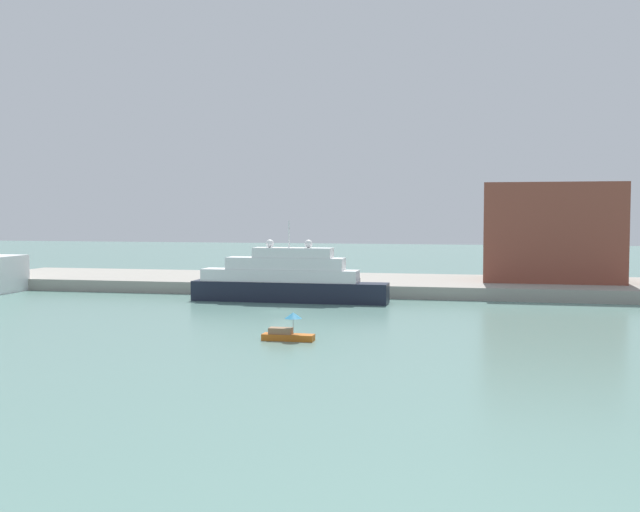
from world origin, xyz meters
TOP-DOWN VIEW (x-y plane):
  - ground at (0.00, 0.00)m, footprint 400.00×400.00m
  - quay_dock at (0.00, 27.18)m, footprint 110.00×22.36m
  - large_yacht at (-1.98, 9.91)m, footprint 26.02×3.58m
  - small_motorboat at (5.82, -19.60)m, footprint 4.78×1.56m
  - harbor_building at (32.95, 29.95)m, footprint 19.48×12.72m
  - parked_car at (-15.24, 22.17)m, footprint 3.94×1.78m
  - person_figure at (-11.06, 23.00)m, footprint 0.36×0.36m
  - mooring_bollard at (6.30, 17.78)m, footprint 0.49×0.49m

SIDE VIEW (x-z plane):
  - ground at x=0.00m, z-range 0.00..0.00m
  - small_motorboat at x=5.82m, z-range -0.47..2.12m
  - quay_dock at x=0.00m, z-range 0.00..1.73m
  - mooring_bollard at x=6.30m, z-range 1.73..2.62m
  - parked_car at x=-15.24m, z-range 1.62..3.00m
  - person_figure at x=-11.06m, z-range 1.66..3.23m
  - large_yacht at x=-1.98m, z-range -2.50..8.17m
  - harbor_building at x=32.95m, z-range 1.73..15.97m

